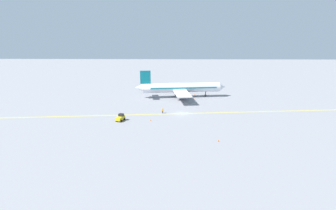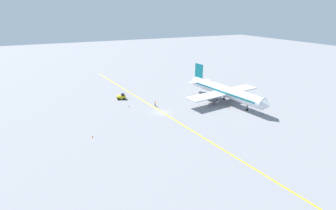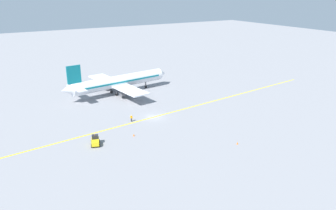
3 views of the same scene
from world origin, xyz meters
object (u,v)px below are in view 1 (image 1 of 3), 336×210
(baggage_tug_white, at_px, (120,118))
(traffic_cone_mid_apron, at_px, (195,94))
(traffic_cone_near_nose, at_px, (218,140))
(traffic_cone_by_wingtip, at_px, (151,120))
(traffic_cone_far_edge, at_px, (195,98))
(airplane_at_gate, at_px, (181,88))
(ground_crew_worker, at_px, (163,110))

(baggage_tug_white, height_order, traffic_cone_mid_apron, baggage_tug_white)
(traffic_cone_near_nose, bearing_deg, traffic_cone_mid_apron, -178.18)
(traffic_cone_by_wingtip, xyz_separation_m, traffic_cone_far_edge, (-28.38, 14.59, 0.00))
(traffic_cone_mid_apron, relative_size, traffic_cone_by_wingtip, 1.00)
(traffic_cone_far_edge, bearing_deg, traffic_cone_by_wingtip, -27.22)
(airplane_at_gate, distance_m, traffic_cone_near_nose, 45.58)
(baggage_tug_white, height_order, traffic_cone_far_edge, baggage_tug_white)
(traffic_cone_mid_apron, distance_m, traffic_cone_far_edge, 6.21)
(traffic_cone_by_wingtip, relative_size, traffic_cone_far_edge, 1.00)
(traffic_cone_near_nose, bearing_deg, traffic_cone_by_wingtip, -131.06)
(airplane_at_gate, xyz_separation_m, traffic_cone_mid_apron, (-4.25, 6.03, -3.43))
(traffic_cone_by_wingtip, distance_m, traffic_cone_far_edge, 31.91)
(ground_crew_worker, bearing_deg, baggage_tug_white, -56.46)
(baggage_tug_white, relative_size, ground_crew_worker, 1.98)
(airplane_at_gate, bearing_deg, traffic_cone_far_edge, 70.68)
(baggage_tug_white, distance_m, ground_crew_worker, 13.91)
(traffic_cone_near_nose, bearing_deg, ground_crew_worker, -148.65)
(airplane_at_gate, distance_m, traffic_cone_by_wingtip, 31.83)
(baggage_tug_white, xyz_separation_m, traffic_cone_far_edge, (-28.23, 23.15, -0.63))
(airplane_at_gate, height_order, traffic_cone_near_nose, airplane_at_gate)
(traffic_cone_mid_apron, bearing_deg, traffic_cone_by_wingtip, -23.56)
(ground_crew_worker, height_order, traffic_cone_mid_apron, ground_crew_worker)
(traffic_cone_mid_apron, bearing_deg, airplane_at_gate, -54.84)
(traffic_cone_near_nose, distance_m, traffic_cone_by_wingtip, 22.06)
(ground_crew_worker, xyz_separation_m, traffic_cone_by_wingtip, (7.83, -3.04, -0.63))
(baggage_tug_white, bearing_deg, airplane_at_gate, 149.76)
(airplane_at_gate, height_order, baggage_tug_white, airplane_at_gate)
(traffic_cone_near_nose, height_order, traffic_cone_by_wingtip, same)
(baggage_tug_white, height_order, traffic_cone_near_nose, baggage_tug_white)
(baggage_tug_white, height_order, traffic_cone_by_wingtip, baggage_tug_white)
(baggage_tug_white, bearing_deg, ground_crew_worker, 123.54)
(traffic_cone_near_nose, bearing_deg, airplane_at_gate, -170.39)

